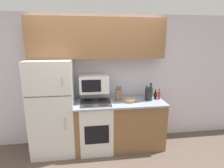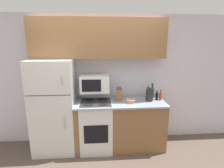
% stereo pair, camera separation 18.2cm
% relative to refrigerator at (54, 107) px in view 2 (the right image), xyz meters
% --- Properties ---
extents(ground_plane, '(12.00, 12.00, 0.00)m').
position_rel_refrigerator_xyz_m(ground_plane, '(0.84, -0.32, -0.87)').
color(ground_plane, brown).
extents(wall_back, '(8.00, 0.05, 2.55)m').
position_rel_refrigerator_xyz_m(wall_back, '(0.84, 0.35, 0.41)').
color(wall_back, silver).
rests_on(wall_back, ground_plane).
extents(lower_cabinets, '(1.69, 0.64, 0.94)m').
position_rel_refrigerator_xyz_m(lower_cabinets, '(1.22, -0.02, -0.40)').
color(lower_cabinets, brown).
rests_on(lower_cabinets, ground_plane).
extents(refrigerator, '(0.76, 0.66, 1.73)m').
position_rel_refrigerator_xyz_m(refrigerator, '(0.00, 0.00, 0.00)').
color(refrigerator, silver).
rests_on(refrigerator, ground_plane).
extents(upper_cabinets, '(2.44, 0.32, 0.72)m').
position_rel_refrigerator_xyz_m(upper_cabinets, '(0.84, 0.17, 1.23)').
color(upper_cabinets, brown).
rests_on(upper_cabinets, refrigerator).
extents(stove, '(0.59, 0.62, 1.11)m').
position_rel_refrigerator_xyz_m(stove, '(0.77, -0.03, -0.38)').
color(stove, silver).
rests_on(stove, ground_plane).
extents(microwave, '(0.53, 0.35, 0.32)m').
position_rel_refrigerator_xyz_m(microwave, '(0.75, 0.09, 0.41)').
color(microwave, silver).
rests_on(microwave, stove).
extents(knife_block, '(0.11, 0.08, 0.28)m').
position_rel_refrigerator_xyz_m(knife_block, '(1.21, 0.05, 0.18)').
color(knife_block, brown).
rests_on(knife_block, lower_cabinets).
extents(bowl, '(0.20, 0.20, 0.07)m').
position_rel_refrigerator_xyz_m(bowl, '(1.41, -0.07, 0.11)').
color(bowl, tan).
rests_on(bowl, lower_cabinets).
extents(bottle_wine_green, '(0.08, 0.08, 0.30)m').
position_rel_refrigerator_xyz_m(bottle_wine_green, '(1.88, 0.13, 0.19)').
color(bottle_wine_green, '#194C23').
rests_on(bottle_wine_green, lower_cabinets).
extents(bottle_vinegar, '(0.06, 0.06, 0.24)m').
position_rel_refrigerator_xyz_m(bottle_vinegar, '(1.80, 0.15, 0.17)').
color(bottle_vinegar, olive).
rests_on(bottle_vinegar, lower_cabinets).
extents(bottle_soy_sauce, '(0.05, 0.05, 0.18)m').
position_rel_refrigerator_xyz_m(bottle_soy_sauce, '(1.95, 0.05, 0.14)').
color(bottle_soy_sauce, black).
rests_on(bottle_soy_sauce, lower_cabinets).
extents(bottle_hot_sauce, '(0.05, 0.05, 0.20)m').
position_rel_refrigerator_xyz_m(bottle_hot_sauce, '(2.01, 0.02, 0.15)').
color(bottle_hot_sauce, red).
rests_on(bottle_hot_sauce, lower_cabinets).
extents(kettle, '(0.14, 0.14, 0.26)m').
position_rel_refrigerator_xyz_m(kettle, '(1.78, -0.01, 0.19)').
color(kettle, black).
rests_on(kettle, lower_cabinets).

